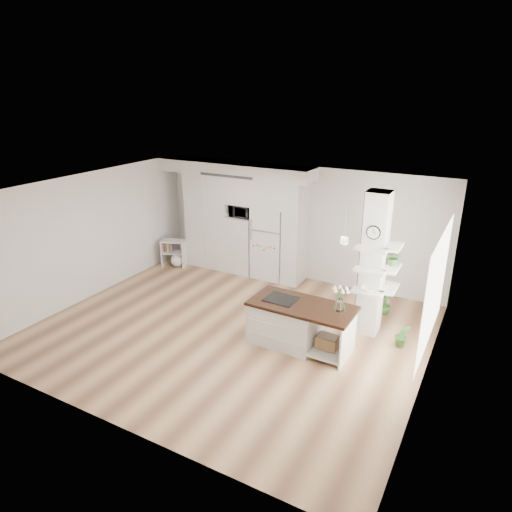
{
  "coord_description": "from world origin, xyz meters",
  "views": [
    {
      "loc": [
        4.11,
        -6.51,
        4.37
      ],
      "look_at": [
        0.06,
        0.9,
        1.22
      ],
      "focal_mm": 32.0,
      "sensor_mm": 36.0,
      "label": 1
    }
  ],
  "objects_px": {
    "refrigerator": "(271,242)",
    "floor_plant_a": "(403,335)",
    "kitchen_island": "(291,321)",
    "bookshelf": "(175,255)"
  },
  "relations": [
    {
      "from": "refrigerator",
      "to": "floor_plant_a",
      "type": "distance_m",
      "value": 3.99
    },
    {
      "from": "refrigerator",
      "to": "floor_plant_a",
      "type": "xyz_separation_m",
      "value": [
        3.52,
        -1.75,
        -0.64
      ]
    },
    {
      "from": "floor_plant_a",
      "to": "refrigerator",
      "type": "bearing_deg",
      "value": 153.54
    },
    {
      "from": "kitchen_island",
      "to": "floor_plant_a",
      "type": "height_order",
      "value": "kitchen_island"
    },
    {
      "from": "kitchen_island",
      "to": "floor_plant_a",
      "type": "relative_size",
      "value": 3.93
    },
    {
      "from": "kitchen_island",
      "to": "refrigerator",
      "type": "bearing_deg",
      "value": 124.92
    },
    {
      "from": "refrigerator",
      "to": "floor_plant_a",
      "type": "relative_size",
      "value": 3.72
    },
    {
      "from": "bookshelf",
      "to": "floor_plant_a",
      "type": "relative_size",
      "value": 1.49
    },
    {
      "from": "refrigerator",
      "to": "kitchen_island",
      "type": "height_order",
      "value": "refrigerator"
    },
    {
      "from": "bookshelf",
      "to": "refrigerator",
      "type": "bearing_deg",
      "value": -6.42
    }
  ]
}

